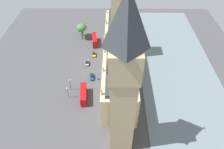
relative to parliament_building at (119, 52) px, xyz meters
The scene contains 14 objects.
ground_plane 9.90m from the parliament_building, 37.09° to the left, with size 138.41×138.41×0.00m, color #424244.
river_thames 31.26m from the parliament_building, behind, with size 37.34×124.57×0.25m, color slate.
parliament_building is the anchor object (origin of this frame).
clock_tower 45.69m from the parliament_building, 90.63° to the left, with size 8.52×8.52×57.03m.
double_decker_bus_opposite_hall 26.26m from the parliament_building, 57.59° to the right, with size 3.70×10.72×4.75m.
car_yellow_cab_under_trees 18.64m from the parliament_building, 36.39° to the right, with size 2.42×4.28×1.74m.
car_silver_corner 18.61m from the parliament_building, ahead, with size 2.15×4.23×1.74m.
car_blue_leading 17.35m from the parliament_building, 31.52° to the left, with size 2.31×4.69×1.74m.
double_decker_bus_midblock 26.72m from the parliament_building, 53.75° to the left, with size 3.50×10.69×4.75m.
pedestrian_trailing 15.91m from the parliament_building, 43.41° to the left, with size 0.52×0.61×1.60m.
plane_tree_kerbside 34.12m from the parliament_building, 50.86° to the right, with size 5.50×5.50×9.84m.
plane_tree_far_end 36.40m from the parliament_building, 54.01° to the right, with size 5.01×5.01×8.17m.
street_lamp_by_river_gate 27.40m from the parliament_building, 36.37° to the left, with size 0.56×0.56×6.43m.
street_lamp_near_tower 30.56m from the parliament_building, 43.13° to the left, with size 0.56×0.56×6.22m.
Camera 1 is at (0.21, 79.03, 69.80)m, focal length 33.28 mm.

